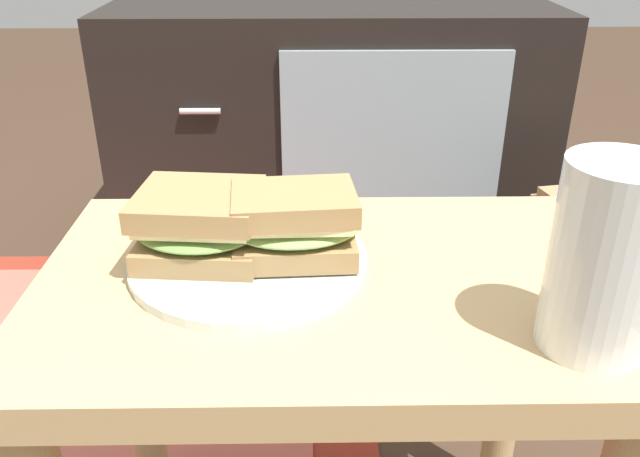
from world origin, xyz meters
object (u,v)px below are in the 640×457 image
at_px(paper_bag, 590,281).
at_px(tv_cabinet, 331,130).
at_px(sandwich_back, 294,224).
at_px(sandwich_front, 200,224).
at_px(plate, 249,260).
at_px(beer_glass, 604,264).

bearing_deg(paper_bag, tv_cabinet, 132.96).
xyz_separation_m(sandwich_back, paper_bag, (0.52, 0.44, -0.34)).
height_order(sandwich_front, paper_bag, sandwich_front).
relative_size(sandwich_back, paper_bag, 0.38).
bearing_deg(sandwich_front, tv_cabinet, 80.52).
distance_m(tv_cabinet, paper_bag, 0.68).
height_order(plate, beer_glass, beer_glass).
xyz_separation_m(sandwich_front, beer_glass, (0.33, -0.13, 0.03)).
bearing_deg(sandwich_back, beer_glass, -28.22).
relative_size(tv_cabinet, sandwich_back, 7.46).
xyz_separation_m(plate, sandwich_back, (0.05, -0.00, 0.04)).
distance_m(sandwich_back, beer_glass, 0.27).
bearing_deg(plate, tv_cabinet, 83.30).
bearing_deg(sandwich_back, sandwich_front, 176.05).
height_order(tv_cabinet, paper_bag, tv_cabinet).
height_order(plate, sandwich_back, sandwich_back).
height_order(tv_cabinet, sandwich_back, tv_cabinet).
bearing_deg(sandwich_front, sandwich_back, -3.95).
bearing_deg(sandwich_back, tv_cabinet, 86.08).
bearing_deg(tv_cabinet, plate, -96.70).
bearing_deg(beer_glass, tv_cabinet, 99.37).
bearing_deg(tv_cabinet, sandwich_back, -93.92).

